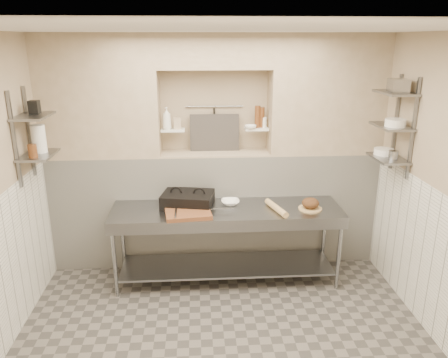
{
  "coord_description": "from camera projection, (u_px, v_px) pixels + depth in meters",
  "views": [
    {
      "loc": [
        -0.23,
        -3.38,
        2.73
      ],
      "look_at": [
        0.05,
        0.9,
        1.35
      ],
      "focal_mm": 35.0,
      "sensor_mm": 36.0,
      "label": 1
    }
  ],
  "objects": [
    {
      "name": "floor",
      "position": [
        225.0,
        351.0,
        4.08
      ],
      "size": [
        4.0,
        3.9,
        0.1
      ],
      "primitive_type": "cube",
      "color": "#5C5651",
      "rests_on": "ground"
    },
    {
      "name": "ceiling",
      "position": [
        225.0,
        22.0,
        3.19
      ],
      "size": [
        4.0,
        3.9,
        0.1
      ],
      "primitive_type": "cube",
      "color": "silver",
      "rests_on": "ground"
    },
    {
      "name": "wall_back",
      "position": [
        214.0,
        149.0,
        5.54
      ],
      "size": [
        4.0,
        0.1,
        2.8
      ],
      "primitive_type": "cube",
      "color": "tan",
      "rests_on": "ground"
    },
    {
      "name": "backwall_lower",
      "position": [
        215.0,
        207.0,
        5.51
      ],
      "size": [
        4.0,
        0.4,
        1.4
      ],
      "primitive_type": "cube",
      "color": "white",
      "rests_on": "floor"
    },
    {
      "name": "alcove_sill",
      "position": [
        215.0,
        153.0,
        5.3
      ],
      "size": [
        1.3,
        0.4,
        0.02
      ],
      "primitive_type": "cube",
      "color": "tan",
      "rests_on": "backwall_lower"
    },
    {
      "name": "backwall_pillar_left",
      "position": [
        99.0,
        97.0,
        5.0
      ],
      "size": [
        1.35,
        0.4,
        1.4
      ],
      "primitive_type": "cube",
      "color": "tan",
      "rests_on": "backwall_lower"
    },
    {
      "name": "backwall_pillar_right",
      "position": [
        326.0,
        95.0,
        5.17
      ],
      "size": [
        1.35,
        0.4,
        1.4
      ],
      "primitive_type": "cube",
      "color": "tan",
      "rests_on": "backwall_lower"
    },
    {
      "name": "backwall_header",
      "position": [
        214.0,
        51.0,
        4.93
      ],
      "size": [
        1.3,
        0.4,
        0.4
      ],
      "primitive_type": "cube",
      "color": "tan",
      "rests_on": "backwall_lower"
    },
    {
      "name": "wainscot_right",
      "position": [
        442.0,
        273.0,
        3.98
      ],
      "size": [
        0.02,
        3.9,
        1.4
      ],
      "primitive_type": "cube",
      "color": "white",
      "rests_on": "floor"
    },
    {
      "name": "alcove_shelf_left",
      "position": [
        173.0,
        130.0,
        5.17
      ],
      "size": [
        0.28,
        0.16,
        0.02
      ],
      "primitive_type": "cube",
      "color": "white",
      "rests_on": "backwall_lower"
    },
    {
      "name": "alcove_shelf_right",
      "position": [
        257.0,
        129.0,
        5.24
      ],
      "size": [
        0.28,
        0.16,
        0.02
      ],
      "primitive_type": "cube",
      "color": "white",
      "rests_on": "backwall_lower"
    },
    {
      "name": "utensil_rail",
      "position": [
        214.0,
        106.0,
        5.29
      ],
      "size": [
        0.7,
        0.02,
        0.02
      ],
      "primitive_type": "cylinder",
      "rotation": [
        0.0,
        1.57,
        0.0
      ],
      "color": "gray",
      "rests_on": "wall_back"
    },
    {
      "name": "hanging_steel",
      "position": [
        214.0,
        121.0,
        5.32
      ],
      "size": [
        0.02,
        0.02,
        0.3
      ],
      "primitive_type": "cylinder",
      "color": "black",
      "rests_on": "utensil_rail"
    },
    {
      "name": "splash_panel",
      "position": [
        215.0,
        133.0,
        5.32
      ],
      "size": [
        0.6,
        0.08,
        0.45
      ],
      "primitive_type": "cube",
      "rotation": [
        -0.14,
        0.0,
        0.0
      ],
      "color": "#383330",
      "rests_on": "alcove_sill"
    },
    {
      "name": "shelf_rail_left_a",
      "position": [
        29.0,
        132.0,
        4.58
      ],
      "size": [
        0.03,
        0.03,
        0.95
      ],
      "primitive_type": "cube",
      "color": "slate",
      "rests_on": "wall_left"
    },
    {
      "name": "shelf_rail_left_b",
      "position": [
        14.0,
        140.0,
        4.2
      ],
      "size": [
        0.03,
        0.03,
        0.95
      ],
      "primitive_type": "cube",
      "color": "slate",
      "rests_on": "wall_left"
    },
    {
      "name": "wall_shelf_left_lower",
      "position": [
        39.0,
        155.0,
        4.46
      ],
      "size": [
        0.3,
        0.5,
        0.02
      ],
      "primitive_type": "cube",
      "color": "slate",
      "rests_on": "wall_left"
    },
    {
      "name": "wall_shelf_left_upper",
      "position": [
        33.0,
        116.0,
        4.33
      ],
      "size": [
        0.3,
        0.5,
        0.03
      ],
      "primitive_type": "cube",
      "color": "slate",
      "rests_on": "wall_left"
    },
    {
      "name": "shelf_rail_right_a",
      "position": [
        396.0,
        123.0,
        4.81
      ],
      "size": [
        0.03,
        0.03,
        1.05
      ],
      "primitive_type": "cube",
      "color": "slate",
      "rests_on": "wall_right"
    },
    {
      "name": "shelf_rail_right_b",
      "position": [
        413.0,
        130.0,
        4.43
      ],
      "size": [
        0.03,
        0.03,
        1.05
      ],
      "primitive_type": "cube",
      "color": "slate",
      "rests_on": "wall_right"
    },
    {
      "name": "wall_shelf_right_lower",
      "position": [
        388.0,
        158.0,
        4.72
      ],
      "size": [
        0.3,
        0.5,
        0.02
      ],
      "primitive_type": "cube",
      "color": "slate",
      "rests_on": "wall_right"
    },
    {
      "name": "wall_shelf_right_mid",
      "position": [
        392.0,
        126.0,
        4.61
      ],
      "size": [
        0.3,
        0.5,
        0.02
      ],
      "primitive_type": "cube",
      "color": "slate",
      "rests_on": "wall_right"
    },
    {
      "name": "wall_shelf_right_upper",
      "position": [
        396.0,
        93.0,
        4.5
      ],
      "size": [
        0.3,
        0.5,
        0.03
      ],
      "primitive_type": "cube",
      "color": "slate",
      "rests_on": "wall_right"
    },
    {
      "name": "prep_table",
      "position": [
        227.0,
        230.0,
        5.0
      ],
      "size": [
        2.6,
        0.7,
        0.9
      ],
      "color": "gray",
      "rests_on": "floor"
    },
    {
      "name": "panini_press",
      "position": [
        188.0,
        199.0,
        5.0
      ],
      "size": [
        0.64,
        0.51,
        0.15
      ],
      "rotation": [
        0.0,
        0.0,
        -0.2
      ],
      "color": "black",
      "rests_on": "prep_table"
    },
    {
      "name": "cutting_board",
      "position": [
        188.0,
        214.0,
        4.73
      ],
      "size": [
        0.52,
        0.4,
        0.04
      ],
      "primitive_type": "cube",
      "rotation": [
        0.0,
        0.0,
        0.12
      ],
      "color": "brown",
      "rests_on": "prep_table"
    },
    {
      "name": "knife_blade",
      "position": [
        220.0,
        209.0,
        4.81
      ],
      "size": [
        0.27,
        0.03,
        0.01
      ],
      "primitive_type": "cube",
      "rotation": [
        0.0,
        0.0,
        -0.02
      ],
      "color": "gray",
      "rests_on": "cutting_board"
    },
    {
      "name": "tongs",
      "position": [
        176.0,
        213.0,
        4.66
      ],
      "size": [
        0.02,
        0.24,
        0.02
      ],
      "primitive_type": "cylinder",
      "rotation": [
        1.57,
        0.0,
        0.01
      ],
      "color": "gray",
      "rests_on": "cutting_board"
    },
    {
      "name": "mixing_bowl",
      "position": [
        230.0,
        202.0,
        5.06
      ],
      "size": [
        0.21,
        0.21,
        0.05
      ],
      "primitive_type": "imported",
      "rotation": [
        0.0,
        0.0,
        -0.0
      ],
      "color": "white",
      "rests_on": "prep_table"
    },
    {
      "name": "rolling_pin",
      "position": [
        276.0,
        208.0,
        4.86
      ],
      "size": [
        0.2,
        0.46,
        0.07
      ],
      "primitive_type": "cylinder",
      "rotation": [
        1.57,
        0.0,
        0.29
      ],
      "color": "tan",
      "rests_on": "prep_table"
    },
    {
      "name": "bread_board",
      "position": [
        310.0,
        208.0,
        4.92
      ],
      "size": [
        0.26,
        0.26,
        0.02
      ],
      "primitive_type": "cylinder",
      "color": "tan",
      "rests_on": "prep_table"
    },
    {
      "name": "bread_loaf",
      "position": [
        310.0,
        203.0,
        4.9
      ],
      "size": [
        0.19,
        0.19,
        0.12
      ],
      "primitive_type": "ellipsoid",
      "color": "#4C2D19",
      "rests_on": "bread_board"
    },
    {
      "name": "bottle_soap",
      "position": [
        167.0,
        118.0,
        5.1
      ],
      "size": [
        0.12,
        0.12,
        0.26
      ],
      "primitive_type": "imported",
      "rotation": [
        0.0,
        0.0,
        -0.26
      ],
      "color": "white",
      "rests_on": "alcove_shelf_left"
    },
    {
      "name": "jar_alcove",
      "position": [
        178.0,
        123.0,
        5.16
      ],
      "size": [
        0.09,
        0.09,
        0.13
      ],
      "primitive_type": "cube",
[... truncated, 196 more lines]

